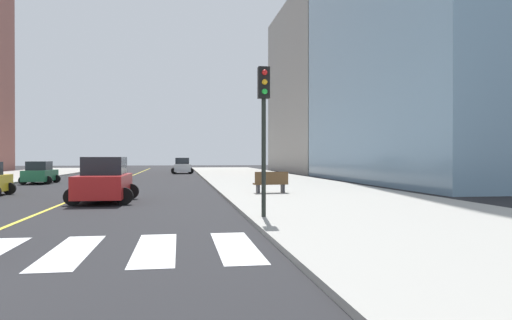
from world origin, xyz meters
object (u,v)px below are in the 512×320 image
(car_white_fifth, at_px, (182,166))
(traffic_light_near_corner, at_px, (264,111))
(car_gray_nearest, at_px, (99,166))
(car_red_second, at_px, (104,181))
(park_bench, at_px, (271,183))
(car_green_third, at_px, (40,173))

(car_white_fifth, xyz_separation_m, traffic_light_near_corner, (2.32, -45.05, 2.60))
(car_gray_nearest, xyz_separation_m, car_red_second, (6.69, -41.09, 0.12))
(traffic_light_near_corner, xyz_separation_m, park_bench, (2.10, 9.94, -2.80))
(car_white_fifth, bearing_deg, car_red_second, 83.27)
(car_gray_nearest, height_order, traffic_light_near_corner, traffic_light_near_corner)
(car_gray_nearest, height_order, car_white_fifth, car_white_fifth)
(car_red_second, distance_m, car_white_fifth, 37.57)
(car_gray_nearest, distance_m, car_green_third, 24.71)
(park_bench, bearing_deg, traffic_light_near_corner, 163.42)
(car_red_second, distance_m, traffic_light_near_corner, 10.07)
(car_green_third, bearing_deg, traffic_light_near_corner, -60.30)
(car_red_second, bearing_deg, park_bench, -164.09)
(car_green_third, xyz_separation_m, park_bench, (15.25, -14.12, -0.11))
(car_red_second, relative_size, car_white_fifth, 1.06)
(car_white_fifth, bearing_deg, park_bench, 96.10)
(car_green_third, bearing_deg, car_red_second, -65.46)
(car_red_second, bearing_deg, car_white_fifth, -95.38)
(car_white_fifth, bearing_deg, car_green_third, 61.64)
(car_gray_nearest, bearing_deg, car_green_third, -90.30)
(car_red_second, height_order, park_bench, car_red_second)
(park_bench, bearing_deg, car_red_second, 100.98)
(car_gray_nearest, distance_m, traffic_light_near_corner, 50.46)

